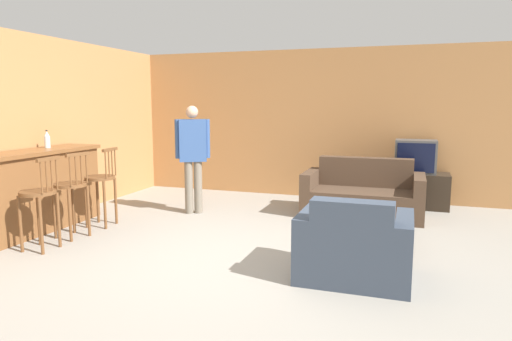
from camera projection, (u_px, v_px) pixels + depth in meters
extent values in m
plane|color=gray|center=(239.00, 261.00, 4.86)|extent=(24.00, 24.00, 0.00)
cube|color=#B27A47|center=(311.00, 124.00, 8.09)|extent=(9.40, 0.08, 2.60)
cube|color=#B27A47|center=(70.00, 127.00, 6.94)|extent=(0.08, 8.65, 2.60)
cube|color=brown|center=(32.00, 194.00, 5.87)|extent=(0.47, 2.07, 1.01)
cube|color=brown|center=(29.00, 153.00, 5.79)|extent=(0.55, 2.13, 0.05)
cylinder|color=brown|center=(38.00, 192.00, 5.14)|extent=(0.41, 0.41, 0.04)
cylinder|color=brown|center=(39.00, 218.00, 5.36)|extent=(0.04, 0.04, 0.65)
cylinder|color=brown|center=(20.00, 224.00, 5.10)|extent=(0.04, 0.04, 0.65)
cylinder|color=brown|center=(59.00, 220.00, 5.28)|extent=(0.04, 0.04, 0.65)
cylinder|color=brown|center=(41.00, 226.00, 5.02)|extent=(0.04, 0.04, 0.65)
cylinder|color=brown|center=(57.00, 175.00, 5.18)|extent=(0.02, 0.02, 0.35)
cylinder|color=brown|center=(52.00, 176.00, 5.10)|extent=(0.02, 0.02, 0.35)
cylinder|color=brown|center=(47.00, 177.00, 5.03)|extent=(0.02, 0.02, 0.35)
cylinder|color=brown|center=(41.00, 178.00, 4.95)|extent=(0.02, 0.02, 0.35)
cube|color=brown|center=(48.00, 159.00, 5.04)|extent=(0.05, 0.34, 0.04)
cylinder|color=brown|center=(70.00, 185.00, 5.63)|extent=(0.46, 0.46, 0.04)
cylinder|color=brown|center=(73.00, 208.00, 5.86)|extent=(0.04, 0.04, 0.65)
cylinder|color=brown|center=(55.00, 213.00, 5.62)|extent=(0.04, 0.04, 0.65)
cylinder|color=brown|center=(88.00, 211.00, 5.73)|extent=(0.04, 0.04, 0.65)
cylinder|color=brown|center=(70.00, 216.00, 5.49)|extent=(0.04, 0.04, 0.65)
cylinder|color=brown|center=(87.00, 169.00, 5.62)|extent=(0.02, 0.02, 0.35)
cylinder|color=brown|center=(81.00, 170.00, 5.55)|extent=(0.02, 0.02, 0.35)
cylinder|color=brown|center=(76.00, 171.00, 5.48)|extent=(0.02, 0.02, 0.35)
cylinder|color=brown|center=(70.00, 172.00, 5.41)|extent=(0.02, 0.02, 0.35)
cube|color=brown|center=(78.00, 154.00, 5.49)|extent=(0.10, 0.34, 0.04)
cylinder|color=brown|center=(100.00, 178.00, 6.16)|extent=(0.44, 0.44, 0.04)
cylinder|color=brown|center=(98.00, 200.00, 6.38)|extent=(0.04, 0.04, 0.65)
cylinder|color=brown|center=(86.00, 204.00, 6.11)|extent=(0.04, 0.04, 0.65)
cylinder|color=brown|center=(116.00, 201.00, 6.32)|extent=(0.04, 0.04, 0.65)
cylinder|color=brown|center=(105.00, 205.00, 6.05)|extent=(0.04, 0.04, 0.65)
cylinder|color=brown|center=(115.00, 163.00, 6.21)|extent=(0.02, 0.02, 0.35)
cylinder|color=brown|center=(112.00, 163.00, 6.14)|extent=(0.02, 0.02, 0.35)
cylinder|color=brown|center=(109.00, 164.00, 6.06)|extent=(0.02, 0.02, 0.35)
cylinder|color=brown|center=(106.00, 165.00, 5.98)|extent=(0.02, 0.02, 0.35)
cube|color=brown|center=(110.00, 150.00, 6.07)|extent=(0.07, 0.34, 0.04)
cube|color=#4C3828|center=(362.00, 203.00, 6.78)|extent=(1.41, 0.89, 0.40)
cube|color=#4C3828|center=(365.00, 172.00, 7.03)|extent=(1.41, 0.22, 0.44)
cube|color=#4C3828|center=(311.00, 191.00, 7.01)|extent=(0.16, 0.89, 0.64)
cube|color=#4C3828|center=(419.00, 198.00, 6.51)|extent=(0.16, 0.89, 0.64)
cube|color=#384251|center=(354.00, 257.00, 4.38)|extent=(0.73, 0.84, 0.40)
cube|color=#384251|center=(352.00, 224.00, 4.02)|extent=(0.73, 0.22, 0.42)
cube|color=#384251|center=(403.00, 250.00, 4.22)|extent=(0.16, 0.84, 0.63)
cube|color=#384251|center=(309.00, 241.00, 4.50)|extent=(0.16, 0.84, 0.63)
cube|color=#472D1E|center=(370.00, 213.00, 5.37)|extent=(0.54, 0.91, 0.04)
cube|color=#472D1E|center=(345.00, 237.00, 5.09)|extent=(0.06, 0.06, 0.36)
cube|color=#472D1E|center=(388.00, 241.00, 4.94)|extent=(0.06, 0.06, 0.36)
cube|color=#472D1E|center=(354.00, 219.00, 5.87)|extent=(0.06, 0.06, 0.36)
cube|color=#472D1E|center=(391.00, 222.00, 5.72)|extent=(0.06, 0.06, 0.36)
cube|color=#2D2319|center=(414.00, 190.00, 7.35)|extent=(1.06, 0.50, 0.56)
cube|color=#4C4C4C|center=(416.00, 156.00, 7.27)|extent=(0.63, 0.41, 0.53)
cube|color=black|center=(416.00, 158.00, 7.07)|extent=(0.56, 0.01, 0.46)
cylinder|color=silver|center=(47.00, 142.00, 6.17)|extent=(0.08, 0.08, 0.16)
cone|color=silver|center=(47.00, 134.00, 6.15)|extent=(0.07, 0.07, 0.07)
cylinder|color=black|center=(47.00, 131.00, 6.15)|extent=(0.03, 0.03, 0.02)
cylinder|color=#756B5B|center=(198.00, 187.00, 6.94)|extent=(0.12, 0.12, 0.80)
cylinder|color=#756B5B|center=(189.00, 187.00, 6.91)|extent=(0.12, 0.12, 0.80)
cube|color=#335189|center=(193.00, 140.00, 6.82)|extent=(0.43, 0.34, 0.63)
cylinder|color=#335189|center=(207.00, 139.00, 6.86)|extent=(0.08, 0.08, 0.58)
cylinder|color=#335189|center=(178.00, 139.00, 6.78)|extent=(0.08, 0.08, 0.58)
sphere|color=tan|center=(192.00, 112.00, 6.76)|extent=(0.18, 0.18, 0.18)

